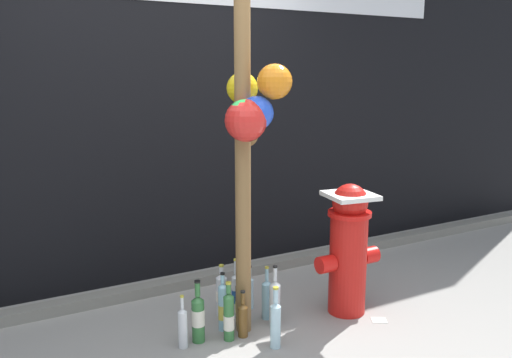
{
  "coord_description": "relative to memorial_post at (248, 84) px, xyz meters",
  "views": [
    {
      "loc": [
        -1.25,
        -2.47,
        1.64
      ],
      "look_at": [
        0.29,
        0.34,
        0.99
      ],
      "focal_mm": 36.93,
      "sensor_mm": 36.0,
      "label": 1
    }
  ],
  "objects": [
    {
      "name": "bottle_7",
      "position": [
        -0.44,
        0.01,
        -1.44
      ],
      "size": [
        0.06,
        0.06,
        0.34
      ],
      "color": "silver",
      "rests_on": "ground_plane"
    },
    {
      "name": "bottle_4",
      "position": [
        0.05,
        -0.26,
        -1.42
      ],
      "size": [
        0.06,
        0.06,
        0.39
      ],
      "color": "#B2DBEA",
      "rests_on": "ground_plane"
    },
    {
      "name": "bottle_0",
      "position": [
        0.19,
        -0.01,
        -1.41
      ],
      "size": [
        0.07,
        0.07,
        0.42
      ],
      "color": "silver",
      "rests_on": "ground_plane"
    },
    {
      "name": "memorial_post",
      "position": [
        0.0,
        0.0,
        0.0
      ],
      "size": [
        0.56,
        0.46,
        2.8
      ],
      "color": "olive",
      "rests_on": "ground_plane"
    },
    {
      "name": "bottle_3",
      "position": [
        -0.05,
        0.3,
        -1.42
      ],
      "size": [
        0.08,
        0.08,
        0.36
      ],
      "color": "silver",
      "rests_on": "ground_plane"
    },
    {
      "name": "curb_strip",
      "position": [
        -0.21,
        0.87,
        -1.54
      ],
      "size": [
        8.0,
        0.12,
        0.08
      ],
      "primitive_type": "cube",
      "color": "slate",
      "rests_on": "ground_plane"
    },
    {
      "name": "bottle_11",
      "position": [
        0.19,
        0.1,
        -1.43
      ],
      "size": [
        0.07,
        0.07,
        0.37
      ],
      "color": "#93CCE0",
      "rests_on": "ground_plane"
    },
    {
      "name": "bottle_5",
      "position": [
        0.01,
        0.12,
        -1.42
      ],
      "size": [
        0.08,
        0.08,
        0.4
      ],
      "color": "brown",
      "rests_on": "ground_plane"
    },
    {
      "name": "bottle_1",
      "position": [
        0.03,
        0.23,
        -1.41
      ],
      "size": [
        0.06,
        0.06,
        0.41
      ],
      "color": "silver",
      "rests_on": "ground_plane"
    },
    {
      "name": "bottle_2",
      "position": [
        -0.14,
        0.1,
        -1.42
      ],
      "size": [
        0.06,
        0.06,
        0.39
      ],
      "color": "#93CCE0",
      "rests_on": "ground_plane"
    },
    {
      "name": "fire_hydrant",
      "position": [
        0.74,
        -0.07,
        -1.1
      ],
      "size": [
        0.49,
        0.35,
        0.91
      ],
      "color": "red",
      "rests_on": "ground_plane"
    },
    {
      "name": "bottle_6",
      "position": [
        -0.33,
        0.04,
        -1.42
      ],
      "size": [
        0.08,
        0.08,
        0.4
      ],
      "color": "#337038",
      "rests_on": "ground_plane"
    },
    {
      "name": "bottle_8",
      "position": [
        -0.16,
        -0.04,
        -1.42
      ],
      "size": [
        0.07,
        0.07,
        0.38
      ],
      "color": "#337038",
      "rests_on": "ground_plane"
    },
    {
      "name": "building_wall",
      "position": [
        -0.21,
        1.26,
        0.4
      ],
      "size": [
        10.0,
        0.21,
        3.95
      ],
      "color": "black",
      "rests_on": "ground_plane"
    },
    {
      "name": "bottle_10",
      "position": [
        -0.06,
        -0.04,
        -1.46
      ],
      "size": [
        0.06,
        0.06,
        0.31
      ],
      "color": "brown",
      "rests_on": "ground_plane"
    },
    {
      "name": "litter_0",
      "position": [
        -0.89,
        0.88,
        -1.57
      ],
      "size": [
        0.13,
        0.12,
        0.01
      ],
      "primitive_type": "cube",
      "rotation": [
        0.0,
        0.0,
        2.2
      ],
      "color": "#8C99B2",
      "rests_on": "ground_plane"
    },
    {
      "name": "bottle_9",
      "position": [
        0.17,
        0.3,
        -1.45
      ],
      "size": [
        0.06,
        0.06,
        0.32
      ],
      "color": "#B2DBEA",
      "rests_on": "ground_plane"
    },
    {
      "name": "litter_2",
      "position": [
        0.84,
        -0.29,
        -1.57
      ],
      "size": [
        0.13,
        0.12,
        0.01
      ],
      "primitive_type": "cube",
      "rotation": [
        0.0,
        0.0,
        2.62
      ],
      "color": "silver",
      "rests_on": "ground_plane"
    }
  ]
}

